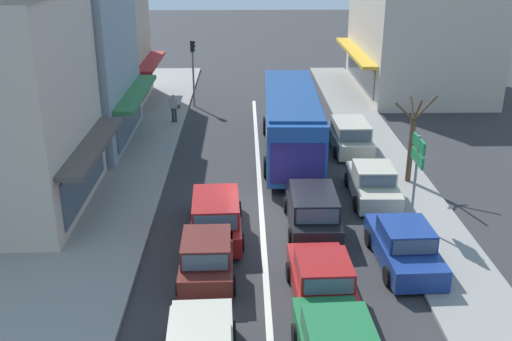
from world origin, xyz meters
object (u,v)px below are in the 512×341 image
Objects in this scene: wagon_adjacent_lane_lead at (312,210)px; wagon_adjacent_lane_trail at (216,216)px; pedestrian_with_handbag_near at (174,107)px; directional_road_sign at (417,159)px; city_bus at (291,118)px; traffic_light_downstreet at (193,62)px; parked_sedan_kerb_second at (373,184)px; parked_wagon_kerb_third at (349,136)px; sedan_behind_bus_mid at (323,283)px; street_tree_right at (412,143)px; hatchback_behind_bus_near at (207,258)px; parked_sedan_kerb_front at (404,246)px.

wagon_adjacent_lane_lead is 0.99× the size of wagon_adjacent_lane_trail.
pedestrian_with_handbag_near is at bearing 102.19° from wagon_adjacent_lane_trail.
wagon_adjacent_lane_lead is at bearing -177.92° from directional_road_sign.
traffic_light_downstreet is at bearing 120.89° from city_bus.
parked_sedan_kerb_second is 6.11m from parked_wagon_kerb_third.
sedan_behind_bus_mid is 1.04× the size of street_tree_right.
sedan_behind_bus_mid is (3.52, -1.49, -0.05)m from hatchback_behind_bus_near.
pedestrian_with_handbag_near is at bearing 120.11° from parked_sedan_kerb_front.
parked_sedan_kerb_front is 1.05× the size of street_tree_right.
wagon_adjacent_lane_lead is 2.77× the size of pedestrian_with_handbag_near.
parked_wagon_kerb_third is 5.05m from street_tree_right.
wagon_adjacent_lane_trail is at bearing -175.74° from directional_road_sign.
wagon_adjacent_lane_trail is at bearing -124.90° from parked_wagon_kerb_third.
parked_sedan_kerb_second is at bearing 42.90° from hatchback_behind_bus_near.
wagon_adjacent_lane_lead is at bearing -137.92° from street_tree_right.
wagon_adjacent_lane_trail is (0.16, 2.97, 0.04)m from hatchback_behind_bus_near.
pedestrian_with_handbag_near is (-2.99, 13.85, 0.32)m from wagon_adjacent_lane_trail.
traffic_light_downstreet is 16.81m from street_tree_right.
wagon_adjacent_lane_trail is at bearing 86.87° from hatchback_behind_bus_near.
city_bus is 6.29m from street_tree_right.
directional_road_sign is 4.32m from street_tree_right.
pedestrian_with_handbag_near is at bearing 131.20° from parked_sedan_kerb_second.
wagon_adjacent_lane_lead is 1.06× the size of parked_sedan_kerb_front.
parked_sedan_kerb_front is 7.33m from street_tree_right.
parked_wagon_kerb_third is 12.32m from traffic_light_downstreet.
parked_sedan_kerb_front is (2.77, -2.67, -0.08)m from wagon_adjacent_lane_lead.
wagon_adjacent_lane_lead is at bearing 42.09° from hatchback_behind_bus_near.
traffic_light_downstreet is at bearing 103.84° from sedan_behind_bus_mid.
sedan_behind_bus_mid is at bearing -22.97° from hatchback_behind_bus_near.
wagon_adjacent_lane_trail is at bearing 126.96° from sedan_behind_bus_mid.
sedan_behind_bus_mid is 1.00× the size of parked_sedan_kerb_second.
hatchback_behind_bus_near is at bearing -173.78° from parked_sedan_kerb_front.
parked_sedan_kerb_front is 0.94× the size of parked_wagon_kerb_third.
wagon_adjacent_lane_lead reaches higher than sedan_behind_bus_mid.
directional_road_sign is 2.21× the size of pedestrian_with_handbag_near.
street_tree_right is 14.58m from pedestrian_with_handbag_near.
sedan_behind_bus_mid is at bearing -111.82° from parked_sedan_kerb_second.
wagon_adjacent_lane_lead reaches higher than hatchback_behind_bus_near.
city_bus is 9.31m from wagon_adjacent_lane_trail.
hatchback_behind_bus_near is at bearing -80.45° from pedestrian_with_handbag_near.
wagon_adjacent_lane_trail is at bearing -153.96° from parked_sedan_kerb_second.
street_tree_right reaches higher than wagon_adjacent_lane_lead.
traffic_light_downstreet is 4.44m from pedestrian_with_handbag_near.
traffic_light_downstreet reaches higher than wagon_adjacent_lane_lead.
parked_sedan_kerb_front is 5.39m from parked_sedan_kerb_second.
street_tree_right reaches higher than parked_sedan_kerb_front.
sedan_behind_bus_mid is 8.17m from parked_sedan_kerb_second.
city_bus is at bearing 72.92° from hatchback_behind_bus_near.
street_tree_right is (1.97, 6.95, 1.25)m from parked_sedan_kerb_front.
city_bus is at bearing 118.82° from parked_sedan_kerb_second.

